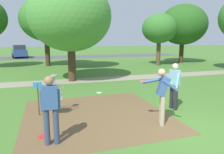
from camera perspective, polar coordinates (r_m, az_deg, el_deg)
The scene contains 16 objects.
ground_plane at distance 6.45m, azimuth 19.38°, elevation -13.56°, with size 160.00×160.00×0.00m, color #47752D.
dirt_tee_pad at distance 7.26m, azimuth -4.43°, elevation -10.24°, with size 4.79×4.78×0.01m, color brown.
disc_golf_basket at distance 7.29m, azimuth -15.95°, elevation -4.35°, with size 0.98×0.58×1.39m.
player_foreground_watching at distance 7.86m, azimuth 16.83°, elevation -1.76°, with size 0.42×0.49×1.71m.
player_throwing at distance 6.32m, azimuth 13.71°, elevation -4.28°, with size 0.91×0.85×1.71m.
player_waiting_left at distance 5.19m, azimuth -16.64°, elevation -7.83°, with size 0.48×0.41×1.71m.
frisbee_mid_grass at distance 10.08m, azimuth -3.59°, elevation -4.33°, with size 0.24×0.24×0.02m, color white.
frisbee_far_left at distance 5.99m, azimuth -18.65°, elevation -15.28°, with size 0.24×0.24×0.02m, color red.
tree_near_right at distance 18.88m, azimuth -11.14°, elevation 15.85°, with size 5.11×5.11×6.65m.
tree_mid_left at distance 24.78m, azimuth 19.03°, elevation 13.47°, with size 5.16×5.16×6.39m.
tree_mid_center at distance 21.46m, azimuth -17.86°, elevation 14.87°, with size 4.88×4.88×6.56m.
tree_mid_right at distance 21.56m, azimuth 12.95°, elevation 12.90°, with size 3.44×3.44×5.14m.
tree_far_left at distance 13.06m, azimuth -11.47°, elevation 16.07°, with size 4.93×4.93×6.02m.
parking_lot_strip at distance 32.32m, azimuth -11.33°, elevation 5.50°, with size 36.00×6.00×0.01m, color #4C4C51.
parked_car_leftmost at distance 32.91m, azimuth -24.22°, elevation 6.49°, with size 2.51×4.45×1.84m.
gravel_path at distance 13.59m, azimuth -1.83°, elevation -0.56°, with size 40.00×1.61×0.00m, color gray.
Camera 1 is at (-3.69, -4.65, 2.53)m, focal length 33.08 mm.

